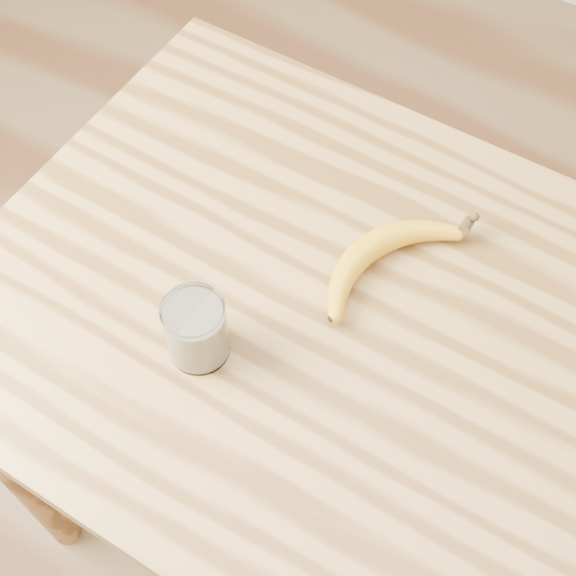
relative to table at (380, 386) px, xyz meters
The scene contains 4 objects.
room 0.58m from the table, ahead, with size 4.04×4.04×2.70m.
table is the anchor object (origin of this frame).
smoothie_glass 0.31m from the table, 147.29° to the right, with size 0.08×0.08×0.10m.
banana 0.21m from the table, 128.54° to the left, with size 0.12×0.33×0.04m, color gold, non-canonical shape.
Camera 1 is at (0.15, -0.50, 1.85)m, focal length 50.00 mm.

